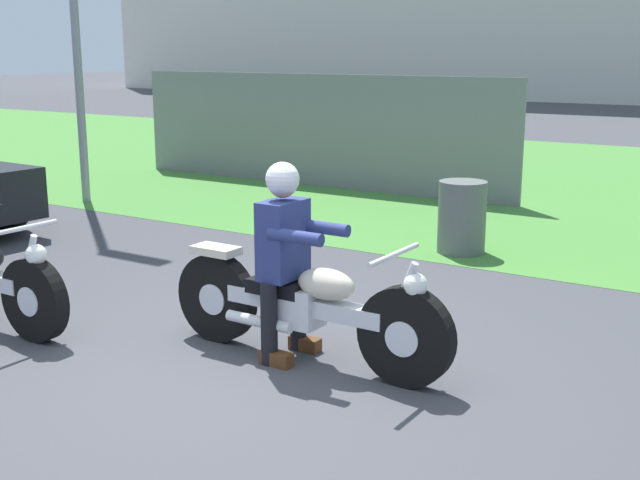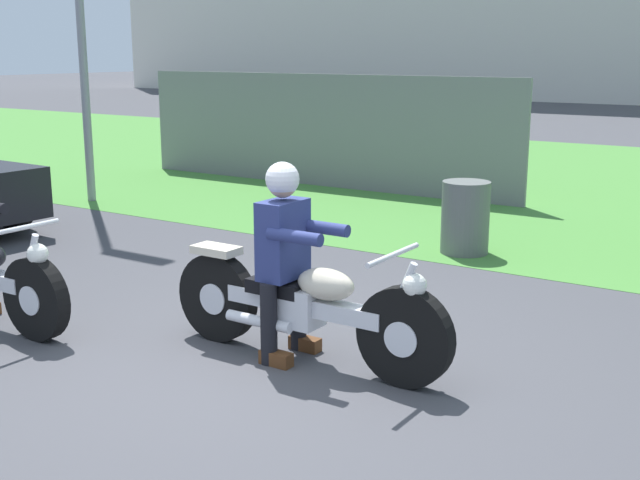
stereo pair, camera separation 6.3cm
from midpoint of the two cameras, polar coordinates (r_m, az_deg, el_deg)
name	(u,v)px [view 1 (the left image)]	position (r m, az deg, el deg)	size (l,w,h in m)	color
ground	(233,377)	(5.69, -6.42, -9.44)	(120.00, 120.00, 0.00)	#424247
grass_verge	(601,186)	(14.16, 18.83, 3.60)	(60.00, 12.00, 0.01)	#478438
motorcycle_lead	(305,307)	(5.78, -1.35, -4.67)	(2.28, 0.66, 0.90)	black
rider_lead	(285,245)	(5.76, -2.75, -0.37)	(0.55, 0.48, 1.42)	black
trash_can	(462,217)	(9.03, 9.65, 1.57)	(0.52, 0.52, 0.79)	#595E5B
fence_segment	(313,130)	(13.34, -0.60, 7.64)	(7.00, 0.06, 1.80)	slate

